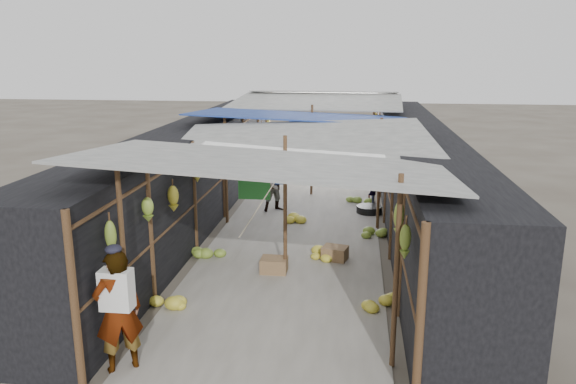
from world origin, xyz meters
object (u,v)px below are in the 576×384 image
at_px(crate_near, 274,265).
at_px(shopper_blue, 277,184).
at_px(black_basin, 369,210).
at_px(vendor_seated, 372,189).
at_px(vendor_elderly, 118,311).

height_order(crate_near, shopper_blue, shopper_blue).
distance_m(black_basin, vendor_seated, 0.78).
bearing_deg(black_basin, shopper_blue, -178.08).
relative_size(crate_near, vendor_seated, 0.49).
distance_m(crate_near, shopper_blue, 4.26).
distance_m(black_basin, vendor_elderly, 8.48).
bearing_deg(vendor_seated, crate_near, -11.76).
bearing_deg(crate_near, vendor_seated, 69.18).
relative_size(crate_near, black_basin, 0.75).
xyz_separation_m(vendor_elderly, vendor_seated, (3.40, 8.43, -0.33)).
xyz_separation_m(crate_near, vendor_seated, (1.91, 4.93, 0.35)).
distance_m(crate_near, black_basin, 4.64).
xyz_separation_m(black_basin, shopper_blue, (-2.39, -0.08, 0.62)).
bearing_deg(black_basin, vendor_elderly, -113.23).
distance_m(crate_near, vendor_seated, 5.30).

